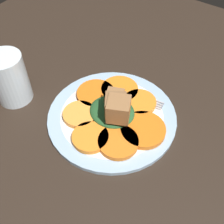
# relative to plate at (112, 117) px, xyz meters

# --- Properties ---
(table_slab) EXTENTS (1.20, 1.20, 0.02)m
(table_slab) POSITION_rel_plate_xyz_m (0.00, 0.00, -0.02)
(table_slab) COLOR black
(table_slab) RESTS_ON ground
(plate) EXTENTS (0.29, 0.29, 0.01)m
(plate) POSITION_rel_plate_xyz_m (0.00, 0.00, 0.00)
(plate) COLOR #99B7D1
(plate) RESTS_ON table_slab
(carrot_slice_0) EXTENTS (0.08, 0.08, 0.01)m
(carrot_slice_0) POSITION_rel_plate_xyz_m (0.00, 0.08, 0.01)
(carrot_slice_0) COLOR orange
(carrot_slice_0) RESTS_ON plate
(carrot_slice_1) EXTENTS (0.08, 0.08, 0.01)m
(carrot_slice_1) POSITION_rel_plate_xyz_m (-0.05, 0.06, 0.01)
(carrot_slice_1) COLOR orange
(carrot_slice_1) RESTS_ON plate
(carrot_slice_2) EXTENTS (0.10, 0.10, 0.01)m
(carrot_slice_2) POSITION_rel_plate_xyz_m (-0.08, -0.00, 0.01)
(carrot_slice_2) COLOR orange
(carrot_slice_2) RESTS_ON plate
(carrot_slice_3) EXTENTS (0.08, 0.08, 0.01)m
(carrot_slice_3) POSITION_rel_plate_xyz_m (-0.03, -0.06, 0.01)
(carrot_slice_3) COLOR orange
(carrot_slice_3) RESTS_ON plate
(carrot_slice_4) EXTENTS (0.09, 0.09, 0.01)m
(carrot_slice_4) POSITION_rel_plate_xyz_m (0.03, -0.07, 0.01)
(carrot_slice_4) COLOR orange
(carrot_slice_4) RESTS_ON plate
(carrot_slice_5) EXTENTS (0.09, 0.09, 0.01)m
(carrot_slice_5) POSITION_rel_plate_xyz_m (0.06, -0.03, 0.01)
(carrot_slice_5) COLOR orange
(carrot_slice_5) RESTS_ON plate
(carrot_slice_6) EXTENTS (0.07, 0.07, 0.01)m
(carrot_slice_6) POSITION_rel_plate_xyz_m (0.06, 0.04, 0.01)
(carrot_slice_6) COLOR #F99438
(carrot_slice_6) RESTS_ON plate
(center_pile) EXTENTS (0.11, 0.09, 0.07)m
(center_pile) POSITION_rel_plate_xyz_m (-0.01, 0.00, 0.03)
(center_pile) COLOR #235128
(center_pile) RESTS_ON plate
(fork) EXTENTS (0.18, 0.04, 0.00)m
(fork) POSITION_rel_plate_xyz_m (0.00, -0.07, 0.01)
(fork) COLOR #B2B2B7
(fork) RESTS_ON plate
(water_glass) EXTENTS (0.08, 0.08, 0.12)m
(water_glass) POSITION_rel_plate_xyz_m (0.23, 0.08, 0.05)
(water_glass) COLOR silver
(water_glass) RESTS_ON table_slab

